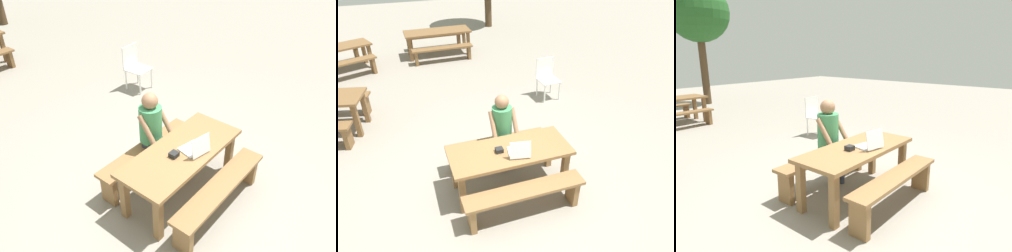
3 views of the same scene
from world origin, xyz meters
TOP-DOWN VIEW (x-y plane):
  - ground_plane at (0.00, 0.00)m, footprint 30.00×30.00m
  - picnic_table_front at (0.00, 0.00)m, footprint 1.77×0.74m
  - bench_near at (0.00, -0.60)m, footprint 1.70×0.30m
  - bench_far at (0.00, 0.60)m, footprint 1.70×0.30m
  - laptop at (0.08, -0.15)m, footprint 0.35×0.36m
  - small_pouch at (-0.16, -0.00)m, footprint 0.11×0.10m
  - person_seated at (0.08, 0.57)m, footprint 0.43×0.42m
  - plastic_chair at (1.86, 2.62)m, footprint 0.47×0.47m

SIDE VIEW (x-z plane):
  - ground_plane at x=0.00m, z-range 0.00..0.00m
  - bench_near at x=0.00m, z-range 0.11..0.58m
  - bench_far at x=0.00m, z-range 0.11..0.58m
  - plastic_chair at x=1.86m, z-range 0.03..0.95m
  - picnic_table_front at x=0.00m, z-range 0.24..0.95m
  - small_pouch at x=-0.16m, z-range 0.71..0.77m
  - person_seated at x=0.08m, z-range 0.12..1.41m
  - laptop at x=0.08m, z-range 0.64..0.91m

